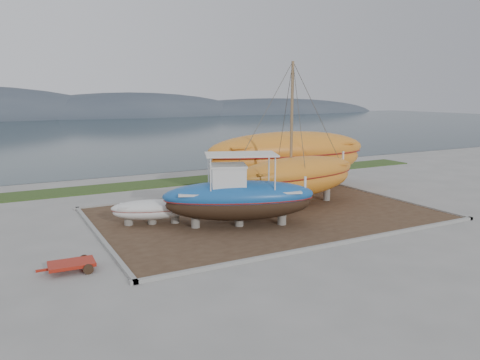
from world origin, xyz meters
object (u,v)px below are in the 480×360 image
blue_caique (239,190)px  red_trailer (72,267)px  white_dinghy (152,212)px  orange_bare_hull (288,161)px  orange_sailboat (297,136)px

blue_caique → red_trailer: (-8.43, -2.29, -1.72)m
blue_caique → white_dinghy: blue_caique is taller
red_trailer → white_dinghy: bearing=47.9°
blue_caique → white_dinghy: 4.66m
white_dinghy → orange_bare_hull: bearing=38.1°
white_dinghy → orange_bare_hull: orange_bare_hull is taller
blue_caique → orange_sailboat: orange_sailboat is taller
white_dinghy → red_trailer: bearing=-117.0°
orange_sailboat → orange_bare_hull: orange_sailboat is taller
white_dinghy → red_trailer: (-4.65, -4.73, -0.49)m
orange_sailboat → red_trailer: bearing=-169.4°
blue_caique → red_trailer: 8.90m
blue_caique → orange_bare_hull: bearing=62.9°
white_dinghy → blue_caique: bearing=-15.4°
blue_caique → orange_bare_hull: orange_bare_hull is taller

